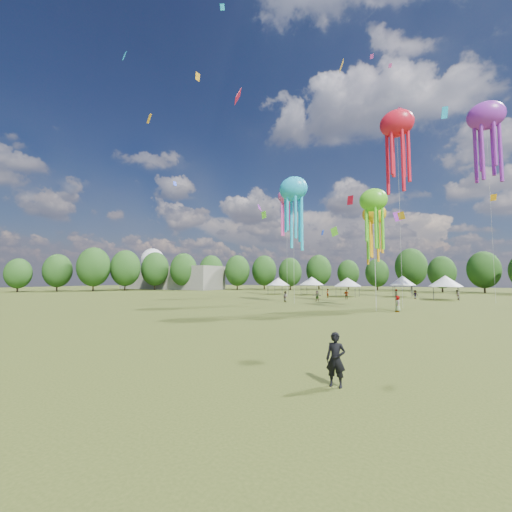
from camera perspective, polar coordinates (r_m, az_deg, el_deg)
The scene contains 10 objects.
ground at distance 17.81m, azimuth -13.39°, elevation -16.00°, with size 300.00×300.00×0.00m, color #384416.
observer_main at distance 11.83m, azimuth 14.13°, elevation -17.57°, with size 0.67×0.44×1.85m, color black.
spectator_near at distance 51.22m, azimuth 5.30°, elevation -7.28°, with size 0.83×0.65×1.72m, color gray.
spectators_far at distance 58.38m, azimuth 21.18°, elevation -6.64°, with size 22.24×33.86×1.82m.
festival_tents at distance 70.35m, azimuth 16.75°, elevation -4.37°, with size 39.70×11.58×4.36m.
show_kites at distance 55.49m, azimuth 22.30°, elevation 14.12°, with size 40.29×26.35×32.30m.
small_kites at distance 64.07m, azimuth 17.98°, elevation 20.32°, with size 77.63×60.56×46.51m.
treeline at distance 76.97m, azimuth 17.82°, elevation -1.80°, with size 201.57×95.24×13.43m.
hangar at distance 119.23m, azimuth -15.11°, elevation -3.83°, with size 40.00×12.00×8.00m, color gray.
radome at distance 135.08m, azimuth -18.10°, elevation -1.25°, with size 9.00×9.00×16.00m.
Camera 1 is at (11.82, -12.79, 3.70)m, focal length 22.27 mm.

